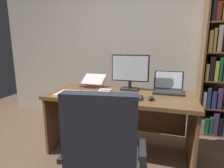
# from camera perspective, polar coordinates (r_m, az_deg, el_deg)

# --- Properties ---
(wall_back) EXTENTS (5.33, 0.12, 2.65)m
(wall_back) POSITION_cam_1_polar(r_m,az_deg,el_deg) (3.10, 10.36, 12.31)
(wall_back) COLOR beige
(wall_back) RESTS_ON ground
(desk) EXTENTS (1.69, 0.74, 0.73)m
(desk) POSITION_cam_1_polar(r_m,az_deg,el_deg) (2.28, 2.98, -7.42)
(desk) COLOR brown
(desk) RESTS_ON ground
(office_chair) EXTENTS (0.66, 0.60, 1.01)m
(office_chair) POSITION_cam_1_polar(r_m,az_deg,el_deg) (1.46, -2.69, -24.47)
(office_chair) COLOR #232326
(office_chair) RESTS_ON ground
(monitor) EXTENTS (0.48, 0.16, 0.45)m
(monitor) POSITION_cam_1_polar(r_m,az_deg,el_deg) (2.33, 5.64, 3.67)
(monitor) COLOR #232326
(monitor) RESTS_ON desk
(laptop) EXTENTS (0.35, 0.29, 0.25)m
(laptop) POSITION_cam_1_polar(r_m,az_deg,el_deg) (2.32, 17.13, -1.19)
(laptop) COLOR #232326
(laptop) RESTS_ON desk
(keyboard) EXTENTS (0.42, 0.15, 0.02)m
(keyboard) POSITION_cam_1_polar(r_m,az_deg,el_deg) (2.00, 3.36, -3.92)
(keyboard) COLOR #232326
(keyboard) RESTS_ON desk
(computer_mouse) EXTENTS (0.06, 0.10, 0.04)m
(computer_mouse) POSITION_cam_1_polar(r_m,az_deg,el_deg) (1.96, 11.96, -4.30)
(computer_mouse) COLOR #232326
(computer_mouse) RESTS_ON desk
(reading_stand_with_book) EXTENTS (0.33, 0.30, 0.15)m
(reading_stand_with_book) POSITION_cam_1_polar(r_m,az_deg,el_deg) (2.58, -5.84, 1.13)
(reading_stand_with_book) COLOR #232326
(reading_stand_with_book) RESTS_ON desk
(open_binder) EXTENTS (0.49, 0.31, 0.02)m
(open_binder) POSITION_cam_1_polar(r_m,az_deg,el_deg) (2.14, -10.99, -3.09)
(open_binder) COLOR yellow
(open_binder) RESTS_ON desk
(notepad) EXTENTS (0.18, 0.23, 0.01)m
(notepad) POSITION_cam_1_polar(r_m,az_deg,el_deg) (2.27, -2.37, -2.18)
(notepad) COLOR silver
(notepad) RESTS_ON desk
(pen) EXTENTS (0.14, 0.04, 0.01)m
(pen) POSITION_cam_1_polar(r_m,az_deg,el_deg) (2.27, -1.89, -2.00)
(pen) COLOR maroon
(pen) RESTS_ON notepad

